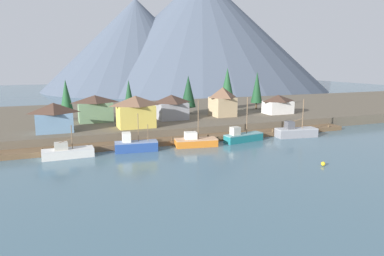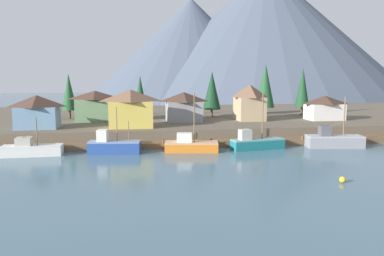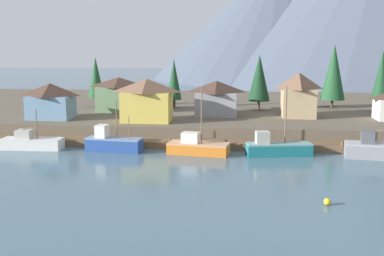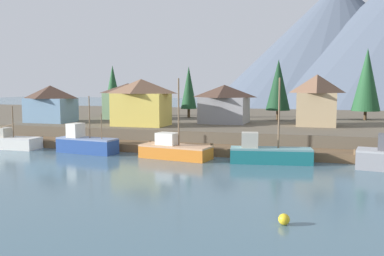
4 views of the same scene
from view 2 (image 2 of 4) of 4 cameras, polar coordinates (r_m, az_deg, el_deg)
name	(u,v)px [view 2 (image 2 of 4)]	position (r m, az deg, el deg)	size (l,w,h in m)	color
ground_plane	(175,134)	(81.54, -2.63, -0.84)	(400.00, 400.00, 1.00)	#476675
dock	(186,144)	(63.73, -0.93, -2.37)	(80.00, 4.00, 1.60)	brown
shoreline_bank	(170,119)	(93.15, -3.41, 1.33)	(400.00, 56.00, 2.50)	brown
mountain_west_peak	(191,49)	(208.81, -0.16, 11.89)	(110.38, 110.38, 53.00)	#475160
mountain_central_peak	(265,34)	(213.38, 11.01, 13.82)	(151.58, 151.58, 69.00)	#475160
fishing_boat_white	(31,149)	(61.45, -23.13, -2.97)	(8.72, 3.11, 5.73)	silver
fishing_boat_blue	(113,146)	(59.39, -11.84, -2.62)	(8.11, 3.46, 7.16)	navy
fishing_boat_orange	(191,145)	(59.48, -0.21, -2.64)	(8.65, 4.32, 9.26)	#CC6B1E
fishing_boat_teal	(256,143)	(62.16, 9.68, -2.22)	(9.03, 3.83, 9.29)	#196B70
fishing_boat_grey	(334,140)	(67.29, 20.63, -1.77)	(9.46, 4.41, 8.46)	gray
house_blue	(37,111)	(72.79, -22.33, 2.32)	(7.43, 5.39, 5.95)	#6689A8
house_tan	(250,102)	(81.01, 8.69, 3.91)	(5.77, 6.64, 7.57)	tan
house_green	(95,106)	(80.66, -14.39, 3.28)	(8.12, 5.19, 6.34)	#6B8E66
house_yellow	(131,108)	(69.60, -9.22, 2.98)	(8.15, 5.46, 6.90)	gold
house_grey	(184,106)	(78.25, -1.24, 3.29)	(7.45, 6.77, 6.05)	gray
house_white	(325,107)	(85.80, 19.41, 2.95)	(7.68, 5.21, 5.17)	silver
conifer_near_left	(303,88)	(95.21, 16.37, 5.85)	(3.43, 3.43, 11.17)	#4C3823
conifer_near_right	(265,86)	(95.69, 11.01, 6.29)	(4.75, 4.75, 12.33)	#4C3823
conifer_mid_left	(212,90)	(87.29, 3.02, 5.70)	(4.15, 4.15, 10.40)	#4C3823
conifer_mid_right	(140,93)	(86.33, -7.83, 5.29)	(2.93, 2.93, 9.50)	#4C3823
conifer_back_left	(69,92)	(87.23, -18.11, 5.21)	(3.20, 3.20, 9.90)	#4C3823
channel_buoy	(342,180)	(45.68, 21.79, -7.26)	(0.70, 0.70, 0.70)	gold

